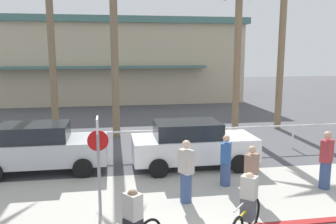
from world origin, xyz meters
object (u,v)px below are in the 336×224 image
at_px(car_silver_1, 41,147).
at_px(pedestrian_0, 226,163).
at_px(pedestrian_2, 326,162).
at_px(palm_tree_2, 114,8).
at_px(car_white_2, 192,144).
at_px(stop_sign_bike_lane, 98,153).
at_px(cyclist_yellow_0, 248,206).
at_px(pedestrian_3, 186,174).
at_px(palm_tree_3, 238,22).
at_px(pedestrian_1, 251,175).

bearing_deg(car_silver_1, pedestrian_0, -21.70).
bearing_deg(pedestrian_2, car_silver_1, 160.68).
xyz_separation_m(car_silver_1, pedestrian_2, (8.81, -3.09, -0.03)).
bearing_deg(palm_tree_2, car_white_2, -63.20).
relative_size(stop_sign_bike_lane, cyclist_yellow_0, 1.71).
distance_m(pedestrian_2, pedestrian_3, 4.38).
relative_size(palm_tree_2, palm_tree_3, 1.18).
xyz_separation_m(stop_sign_bike_lane, palm_tree_2, (0.59, 8.52, 4.45)).
xyz_separation_m(car_white_2, pedestrian_1, (1.00, -3.01, -0.16)).
relative_size(stop_sign_bike_lane, pedestrian_3, 1.44).
distance_m(palm_tree_3, pedestrian_2, 9.37).
bearing_deg(pedestrian_3, car_silver_1, 142.87).
distance_m(pedestrian_0, pedestrian_2, 3.00).
distance_m(car_white_2, pedestrian_1, 3.18).
bearing_deg(palm_tree_2, pedestrian_2, -51.99).
relative_size(palm_tree_2, car_white_2, 2.00).
distance_m(palm_tree_2, pedestrian_2, 11.24).
distance_m(car_white_2, pedestrian_2, 4.41).
height_order(stop_sign_bike_lane, car_silver_1, stop_sign_bike_lane).
bearing_deg(pedestrian_2, car_white_2, 142.71).
relative_size(stop_sign_bike_lane, car_silver_1, 0.58).
relative_size(car_white_2, pedestrian_1, 2.82).
xyz_separation_m(palm_tree_2, cyclist_yellow_0, (2.75, -10.00, -5.43)).
bearing_deg(pedestrian_0, car_white_2, 107.38).
xyz_separation_m(palm_tree_3, pedestrian_0, (-2.99, -7.33, -4.85)).
height_order(car_silver_1, pedestrian_1, car_silver_1).
height_order(pedestrian_0, pedestrian_1, pedestrian_0).
distance_m(stop_sign_bike_lane, pedestrian_3, 2.51).
xyz_separation_m(pedestrian_1, pedestrian_2, (2.51, 0.34, 0.13)).
relative_size(pedestrian_1, pedestrian_2, 0.86).
height_order(palm_tree_3, pedestrian_3, palm_tree_3).
relative_size(stop_sign_bike_lane, pedestrian_1, 1.64).
relative_size(palm_tree_2, pedestrian_3, 4.93).
xyz_separation_m(palm_tree_2, pedestrian_0, (3.20, -7.08, -5.38)).
distance_m(pedestrian_0, pedestrian_1, 1.15).
distance_m(stop_sign_bike_lane, car_white_2, 4.72).
bearing_deg(pedestrian_1, pedestrian_3, 177.84).
relative_size(pedestrian_2, pedestrian_3, 1.01).
distance_m(car_white_2, cyclist_yellow_0, 4.86).
xyz_separation_m(car_silver_1, pedestrian_0, (5.91, -2.35, -0.12)).
height_order(car_silver_1, cyclist_yellow_0, car_silver_1).
bearing_deg(pedestrian_1, cyclist_yellow_0, -114.78).
bearing_deg(palm_tree_3, pedestrian_2, -90.58).
bearing_deg(pedestrian_0, stop_sign_bike_lane, -159.17).
bearing_deg(stop_sign_bike_lane, cyclist_yellow_0, -23.87).
distance_m(palm_tree_2, pedestrian_3, 9.82).
height_order(car_white_2, pedestrian_3, pedestrian_3).
distance_m(stop_sign_bike_lane, pedestrian_2, 6.79).
bearing_deg(pedestrian_2, palm_tree_2, 128.01).
xyz_separation_m(palm_tree_2, pedestrian_2, (6.11, -7.82, -5.28)).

